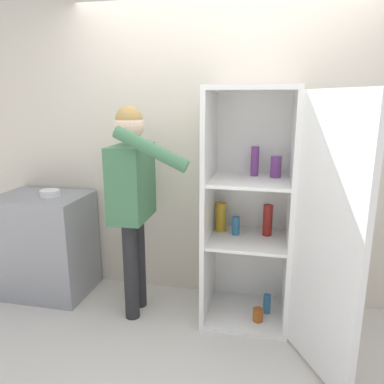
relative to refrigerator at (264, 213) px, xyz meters
The scene contains 6 objects.
ground_plane 1.12m from the refrigerator, 124.65° to the right, with size 12.00×12.00×0.00m, color beige.
wall_back 0.69m from the refrigerator, 130.73° to the left, with size 7.00×0.06×2.55m.
refrigerator is the anchor object (origin of this frame).
person 1.02m from the refrigerator, behind, with size 0.64×0.59×1.68m.
counter 1.97m from the refrigerator, behind, with size 0.77×0.57×0.91m.
bowl 1.83m from the refrigerator, behind, with size 0.17×0.17×0.05m.
Camera 1 is at (0.42, -2.15, 1.73)m, focal length 35.00 mm.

